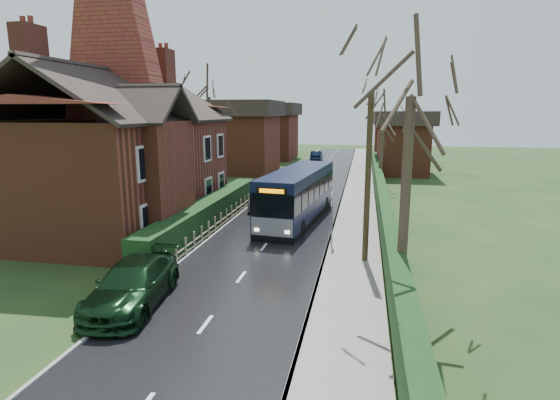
% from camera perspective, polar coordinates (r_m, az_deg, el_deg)
% --- Properties ---
extents(ground, '(140.00, 140.00, 0.00)m').
position_cam_1_polar(ground, '(19.42, -3.47, -7.94)').
color(ground, '#354B20').
rests_on(ground, ground).
extents(road, '(6.00, 100.00, 0.02)m').
position_cam_1_polar(road, '(28.84, 1.46, -1.44)').
color(road, black).
rests_on(road, ground).
extents(pavement, '(2.50, 100.00, 0.14)m').
position_cam_1_polar(pavement, '(28.45, 9.94, -1.66)').
color(pavement, slate).
rests_on(pavement, ground).
extents(kerb_right, '(0.12, 100.00, 0.14)m').
position_cam_1_polar(kerb_right, '(28.50, 7.52, -1.57)').
color(kerb_right, gray).
rests_on(kerb_right, ground).
extents(kerb_left, '(0.12, 100.00, 0.10)m').
position_cam_1_polar(kerb_left, '(29.47, -4.40, -1.11)').
color(kerb_left, gray).
rests_on(kerb_left, ground).
extents(front_hedge, '(1.20, 16.00, 1.60)m').
position_cam_1_polar(front_hedge, '(24.92, -9.34, -1.79)').
color(front_hedge, black).
rests_on(front_hedge, ground).
extents(picket_fence, '(0.10, 16.00, 0.90)m').
position_cam_1_polar(picket_fence, '(24.75, -7.68, -2.66)').
color(picket_fence, tan).
rests_on(picket_fence, ground).
extents(right_wall_hedge, '(0.60, 50.00, 1.80)m').
position_cam_1_polar(right_wall_hedge, '(28.28, 13.14, 0.10)').
color(right_wall_hedge, brown).
rests_on(right_wall_hedge, ground).
extents(brick_house, '(9.30, 14.60, 10.30)m').
position_cam_1_polar(brick_house, '(26.25, -19.79, 6.27)').
color(brick_house, brown).
rests_on(brick_house, ground).
extents(bus, '(3.41, 10.27, 3.06)m').
position_cam_1_polar(bus, '(26.17, 2.36, 0.60)').
color(bus, black).
rests_on(bus, ground).
extents(car_silver, '(1.96, 4.42, 1.48)m').
position_cam_1_polar(car_silver, '(29.55, -2.00, 0.32)').
color(car_silver, silver).
rests_on(car_silver, ground).
extents(car_green, '(2.62, 5.25, 1.47)m').
position_cam_1_polar(car_green, '(15.80, -18.65, -10.36)').
color(car_green, black).
rests_on(car_green, ground).
extents(car_distant, '(1.49, 4.07, 1.33)m').
position_cam_1_polar(car_distant, '(58.78, 4.82, 5.77)').
color(car_distant, black).
rests_on(car_distant, ground).
extents(bus_stop_sign, '(0.13, 0.42, 2.76)m').
position_cam_1_polar(bus_stop_sign, '(21.03, 6.82, -1.33)').
color(bus_stop_sign, slate).
rests_on(bus_stop_sign, ground).
extents(telegraph_pole, '(0.34, 0.92, 7.27)m').
position_cam_1_polar(telegraph_pole, '(18.61, 11.41, 2.68)').
color(telegraph_pole, black).
rests_on(telegraph_pole, ground).
extents(tree_right_near, '(4.58, 4.58, 9.89)m').
position_cam_1_polar(tree_right_near, '(14.80, 16.87, 14.64)').
color(tree_right_near, '#392C21').
rests_on(tree_right_near, ground).
extents(tree_right_far, '(4.52, 4.52, 8.73)m').
position_cam_1_polar(tree_right_far, '(37.72, 13.31, 11.28)').
color(tree_right_far, '#362A20').
rests_on(tree_right_far, ground).
extents(tree_house_side, '(4.82, 4.82, 10.94)m').
position_cam_1_polar(tree_house_side, '(38.07, -9.34, 13.92)').
color(tree_house_side, '#35271F').
rests_on(tree_house_side, ground).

